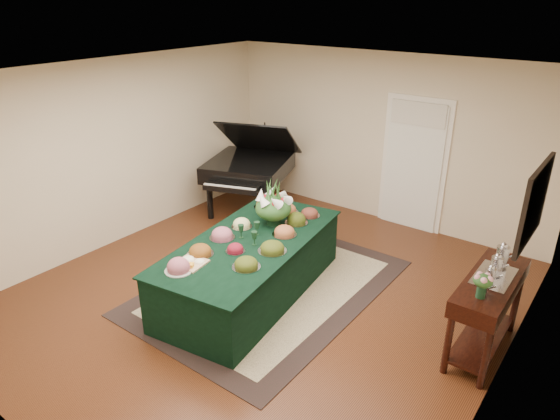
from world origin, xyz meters
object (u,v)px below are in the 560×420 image
Objects in this scene: buffet_table at (251,267)px; mahogany_sideboard at (489,296)px; grand_piano at (249,167)px; floral_centerpiece at (273,204)px.

buffet_table is 2.74m from mahogany_sideboard.
grand_piano is 1.40× the size of mahogany_sideboard.
buffet_table is 5.84× the size of floral_centerpiece.
buffet_table is at bearing -167.08° from mahogany_sideboard.
buffet_table is at bearing -84.07° from floral_centerpiece.
floral_centerpiece reaches higher than mahogany_sideboard.
floral_centerpiece is 0.37× the size of mahogany_sideboard.
floral_centerpiece is 0.26× the size of grand_piano.
grand_piano reaches higher than mahogany_sideboard.
floral_centerpiece reaches higher than buffet_table.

